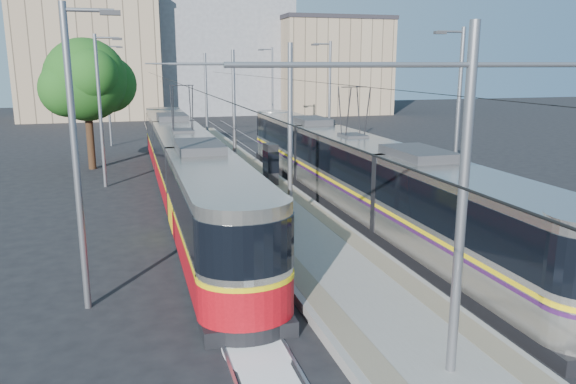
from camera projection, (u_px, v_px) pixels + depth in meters
name	position (u px, v px, depth m)	size (l,w,h in m)	color
ground	(371.00, 305.00, 15.50)	(160.00, 160.00, 0.00)	black
platform	(245.00, 180.00, 31.39)	(4.00, 50.00, 0.30)	gray
tactile_strip_left	(220.00, 179.00, 30.97)	(0.70, 50.00, 0.01)	gray
tactile_strip_right	(270.00, 176.00, 31.74)	(0.70, 50.00, 0.01)	gray
rails	(245.00, 182.00, 31.42)	(8.71, 70.00, 0.03)	gray
track_arrow	(271.00, 383.00, 11.72)	(1.20, 5.00, 0.01)	silver
tram_left	(184.00, 164.00, 27.50)	(2.43, 31.36, 5.50)	black
tram_right	(352.00, 168.00, 25.64)	(2.43, 29.98, 5.50)	black
catenary	(256.00, 105.00, 27.74)	(9.20, 70.00, 7.00)	slate
street_lamps	(231.00, 103.00, 34.23)	(15.18, 38.22, 8.00)	slate
shelter	(271.00, 163.00, 29.41)	(0.66, 1.01, 2.14)	black
tree	(92.00, 81.00, 34.56)	(5.54, 5.12, 8.05)	#382314
building_left	(90.00, 55.00, 67.36)	(16.32, 12.24, 14.88)	#9E876B
building_centre	(217.00, 49.00, 75.19)	(18.36, 14.28, 16.75)	gray
building_right	(330.00, 66.00, 73.81)	(14.28, 10.20, 12.35)	#9E876B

